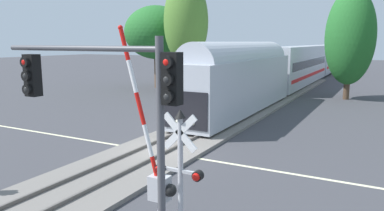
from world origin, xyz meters
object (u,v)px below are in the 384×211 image
(crossing_gate_near, at_px, (157,171))
(elm_centre_background, at_px, (350,37))
(commuter_train, at_px, (301,64))
(crossing_signal_mast, at_px, (180,167))
(oak_behind_train, at_px, (186,22))
(traffic_signal_near_right, at_px, (111,103))
(pine_left_background, at_px, (156,33))

(crossing_gate_near, relative_size, elm_centre_background, 0.57)
(elm_centre_background, bearing_deg, commuter_train, 123.04)
(crossing_gate_near, relative_size, crossing_signal_mast, 1.55)
(crossing_gate_near, relative_size, oak_behind_train, 0.50)
(traffic_signal_near_right, bearing_deg, crossing_gate_near, 99.55)
(pine_left_background, bearing_deg, traffic_signal_near_right, -58.09)
(crossing_gate_near, height_order, traffic_signal_near_right, crossing_gate_near)
(crossing_gate_near, xyz_separation_m, oak_behind_train, (-13.28, 25.77, 5.55))
(crossing_signal_mast, xyz_separation_m, traffic_signal_near_right, (-0.62, -1.80, 1.87))
(traffic_signal_near_right, relative_size, elm_centre_background, 0.54)
(commuter_train, bearing_deg, oak_behind_train, -122.48)
(oak_behind_train, height_order, elm_centre_background, oak_behind_train)
(commuter_train, xyz_separation_m, elm_centre_background, (6.47, -9.95, 3.17))
(pine_left_background, bearing_deg, commuter_train, 36.39)
(crossing_signal_mast, bearing_deg, oak_behind_train, 118.57)
(commuter_train, relative_size, crossing_signal_mast, 16.84)
(crossing_gate_near, xyz_separation_m, traffic_signal_near_right, (0.38, -2.24, 2.30))
(crossing_gate_near, distance_m, traffic_signal_near_right, 3.23)
(traffic_signal_near_right, bearing_deg, elm_centre_background, 86.93)
(crossing_gate_near, bearing_deg, pine_left_background, 123.34)
(elm_centre_background, bearing_deg, crossing_gate_near, -94.02)
(commuter_train, height_order, crossing_gate_near, crossing_gate_near)
(oak_behind_train, height_order, pine_left_background, oak_behind_train)
(crossing_gate_near, bearing_deg, crossing_signal_mast, -23.84)
(pine_left_background, bearing_deg, crossing_signal_mast, -55.71)
(traffic_signal_near_right, xyz_separation_m, oak_behind_train, (-13.65, 28.01, 3.26))
(crossing_gate_near, xyz_separation_m, crossing_signal_mast, (0.99, -0.44, 0.42))
(crossing_signal_mast, height_order, pine_left_background, pine_left_background)
(elm_centre_background, distance_m, pine_left_background, 21.16)
(traffic_signal_near_right, height_order, elm_centre_background, elm_centre_background)
(oak_behind_train, distance_m, pine_left_background, 6.65)
(oak_behind_train, xyz_separation_m, pine_left_background, (-5.76, 3.17, -0.94))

